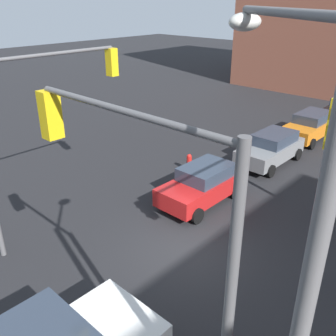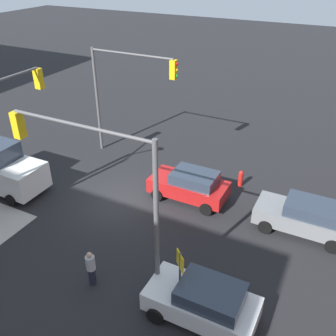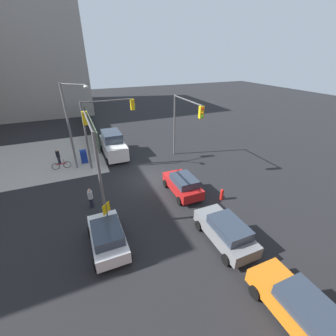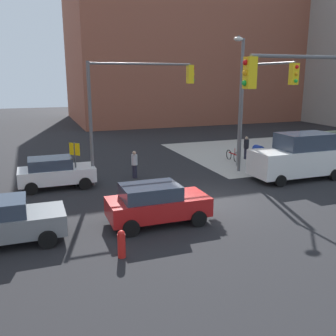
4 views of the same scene
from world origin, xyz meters
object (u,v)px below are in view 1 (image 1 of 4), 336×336
at_px(street_lamp_corner, 284,312).
at_px(coupe_gray, 271,148).
at_px(hatchback_red, 202,184).
at_px(sedan_orange, 310,126).
at_px(fire_hydrant, 189,163).
at_px(traffic_signal_se_corner, 41,111).
at_px(traffic_signal_ne_corner, 144,215).

bearing_deg(street_lamp_corner, coupe_gray, -152.11).
distance_m(hatchback_red, sedan_orange, 10.80).
distance_m(fire_hydrant, sedan_orange, 9.12).
height_order(traffic_signal_se_corner, traffic_signal_ne_corner, same).
xyz_separation_m(street_lamp_corner, fire_hydrant, (-9.98, -9.71, -4.22)).
xyz_separation_m(traffic_signal_se_corner, coupe_gray, (-11.13, 2.74, -3.79)).
relative_size(street_lamp_corner, hatchback_red, 2.00).
height_order(fire_hydrant, coupe_gray, coupe_gray).
height_order(fire_hydrant, sedan_orange, sedan_orange).
bearing_deg(fire_hydrant, traffic_signal_se_corner, -2.33).
height_order(traffic_signal_ne_corner, sedan_orange, traffic_signal_ne_corner).
height_order(hatchback_red, coupe_gray, same).
distance_m(sedan_orange, coupe_gray, 5.05).
distance_m(traffic_signal_ne_corner, sedan_orange, 19.23).
bearing_deg(street_lamp_corner, fire_hydrant, -135.78).
bearing_deg(sedan_orange, traffic_signal_se_corner, -9.22).
relative_size(traffic_signal_ne_corner, fire_hydrant, 6.91).
bearing_deg(hatchback_red, traffic_signal_ne_corner, 30.60).
bearing_deg(coupe_gray, traffic_signal_ne_corner, 18.37).
distance_m(street_lamp_corner, sedan_orange, 20.55).
xyz_separation_m(hatchback_red, sedan_orange, (-10.80, -0.07, 0.00)).
relative_size(traffic_signal_se_corner, sedan_orange, 1.45).
height_order(street_lamp_corner, fire_hydrant, street_lamp_corner).
bearing_deg(street_lamp_corner, traffic_signal_ne_corner, -99.41).
relative_size(fire_hydrant, coupe_gray, 0.22).
distance_m(street_lamp_corner, fire_hydrant, 14.54).
relative_size(traffic_signal_ne_corner, sedan_orange, 1.45).
bearing_deg(street_lamp_corner, hatchback_red, -137.53).
xyz_separation_m(traffic_signal_ne_corner, coupe_gray, (-13.26, -4.40, -3.75)).
height_order(street_lamp_corner, hatchback_red, street_lamp_corner).
relative_size(fire_hydrant, sedan_orange, 0.21).
distance_m(traffic_signal_se_corner, sedan_orange, 16.83).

